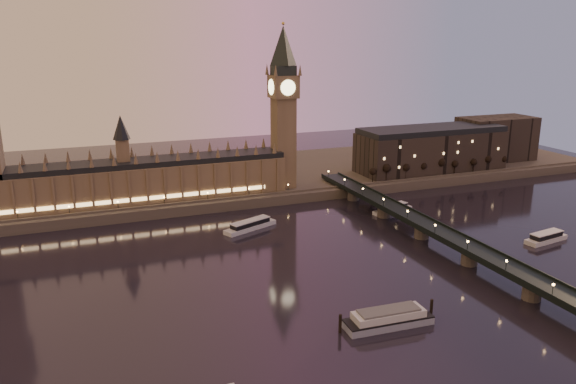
{
  "coord_description": "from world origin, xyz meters",
  "views": [
    {
      "loc": [
        -72.81,
        -212.13,
        101.06
      ],
      "look_at": [
        23.58,
        35.0,
        27.59
      ],
      "focal_mm": 35.0,
      "sensor_mm": 36.0,
      "label": 1
    }
  ],
  "objects": [
    {
      "name": "bare_tree_7",
      "position": [
        209.73,
        109.0,
        14.1
      ],
      "size": [
        5.35,
        5.35,
        10.88
      ],
      "color": "black",
      "rests_on": "ground"
    },
    {
      "name": "bare_tree_1",
      "position": [
        126.02,
        109.0,
        14.1
      ],
      "size": [
        5.35,
        5.35,
        10.88
      ],
      "color": "black",
      "rests_on": "ground"
    },
    {
      "name": "westminster_bridge",
      "position": [
        91.61,
        0.0,
        5.52
      ],
      "size": [
        13.2,
        260.0,
        15.3
      ],
      "color": "black",
      "rests_on": "ground"
    },
    {
      "name": "far_embankment",
      "position": [
        30.0,
        165.0,
        3.0
      ],
      "size": [
        560.0,
        130.0,
        6.0
      ],
      "primitive_type": "cube",
      "color": "#423D35",
      "rests_on": "ground"
    },
    {
      "name": "cruise_boat_c",
      "position": [
        148.25,
        -8.77,
        2.25
      ],
      "size": [
        26.25,
        10.79,
        5.1
      ],
      "rotation": [
        0.0,
        0.0,
        0.16
      ],
      "color": "silver",
      "rests_on": "ground"
    },
    {
      "name": "palace_of_westminster",
      "position": [
        -40.12,
        120.99,
        21.71
      ],
      "size": [
        180.0,
        26.62,
        52.0
      ],
      "color": "brown",
      "rests_on": "ground"
    },
    {
      "name": "city_block",
      "position": [
        194.94,
        130.93,
        22.24
      ],
      "size": [
        155.0,
        45.0,
        34.0
      ],
      "color": "black",
      "rests_on": "ground"
    },
    {
      "name": "ground",
      "position": [
        0.0,
        0.0,
        0.0
      ],
      "size": [
        700.0,
        700.0,
        0.0
      ],
      "primitive_type": "plane",
      "color": "black",
      "rests_on": "ground"
    },
    {
      "name": "moored_barge",
      "position": [
        27.55,
        -54.78,
        2.95
      ],
      "size": [
        38.09,
        10.81,
        6.99
      ],
      "rotation": [
        0.0,
        0.0,
        -0.05
      ],
      "color": "#8791AC",
      "rests_on": "ground"
    },
    {
      "name": "bare_tree_4",
      "position": [
        167.87,
        109.0,
        14.1
      ],
      "size": [
        5.35,
        5.35,
        10.88
      ],
      "color": "black",
      "rests_on": "ground"
    },
    {
      "name": "bare_tree_8",
      "position": [
        223.68,
        109.0,
        14.1
      ],
      "size": [
        5.35,
        5.35,
        10.88
      ],
      "color": "black",
      "rests_on": "ground"
    },
    {
      "name": "cruise_boat_b",
      "position": [
        101.5,
        62.94,
        2.18
      ],
      "size": [
        27.62,
        13.27,
        4.95
      ],
      "rotation": [
        0.0,
        0.0,
        0.26
      ],
      "color": "silver",
      "rests_on": "ground"
    },
    {
      "name": "cruise_boat_a",
      "position": [
        13.14,
        64.65,
        2.26
      ],
      "size": [
        32.21,
        18.99,
        5.13
      ],
      "rotation": [
        0.0,
        0.0,
        0.4
      ],
      "color": "silver",
      "rests_on": "ground"
    },
    {
      "name": "bare_tree_2",
      "position": [
        139.97,
        109.0,
        14.1
      ],
      "size": [
        5.35,
        5.35,
        10.88
      ],
      "color": "black",
      "rests_on": "ground"
    },
    {
      "name": "big_ben",
      "position": [
        53.99,
        120.99,
        63.95
      ],
      "size": [
        17.68,
        17.68,
        104.0
      ],
      "color": "brown",
      "rests_on": "ground"
    },
    {
      "name": "bare_tree_6",
      "position": [
        195.77,
        109.0,
        14.1
      ],
      "size": [
        5.35,
        5.35,
        10.88
      ],
      "color": "black",
      "rests_on": "ground"
    },
    {
      "name": "bare_tree_5",
      "position": [
        181.82,
        109.0,
        14.1
      ],
      "size": [
        5.35,
        5.35,
        10.88
      ],
      "color": "black",
      "rests_on": "ground"
    },
    {
      "name": "bare_tree_0",
      "position": [
        112.07,
        109.0,
        14.1
      ],
      "size": [
        5.35,
        5.35,
        10.88
      ],
      "color": "black",
      "rests_on": "ground"
    },
    {
      "name": "bare_tree_3",
      "position": [
        153.92,
        109.0,
        14.1
      ],
      "size": [
        5.35,
        5.35,
        10.88
      ],
      "color": "black",
      "rests_on": "ground"
    }
  ]
}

